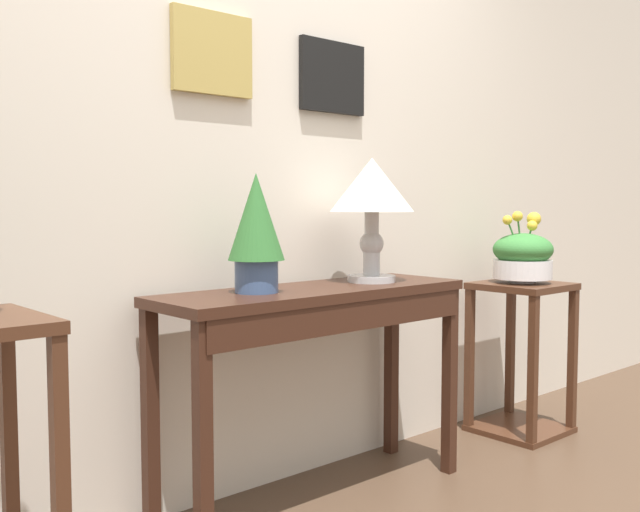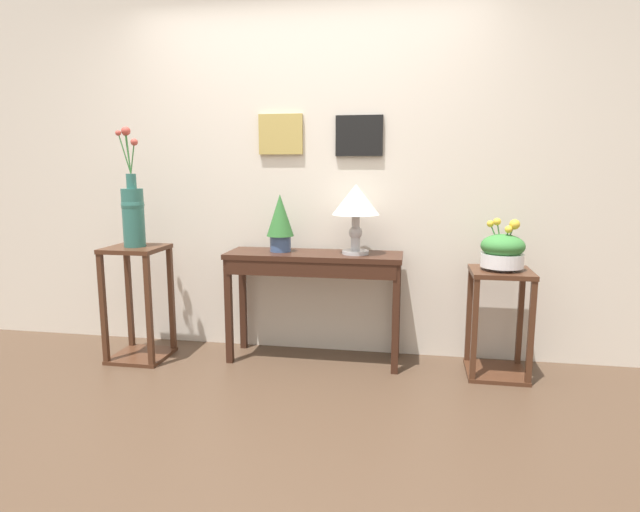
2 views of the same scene
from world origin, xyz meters
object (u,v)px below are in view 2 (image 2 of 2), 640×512
(potted_plant_on_console, at_px, (280,220))
(console_table, at_px, (313,270))
(pedestal_stand_right, at_px, (498,323))
(flower_vase_tall_left, at_px, (133,210))
(planter_bowl_wide_right, at_px, (503,250))
(table_lamp, at_px, (356,204))
(pedestal_stand_left, at_px, (139,303))

(potted_plant_on_console, bearing_deg, console_table, -10.17)
(console_table, relative_size, pedestal_stand_right, 1.71)
(flower_vase_tall_left, xyz_separation_m, pedestal_stand_right, (2.46, 0.12, -0.71))
(flower_vase_tall_left, distance_m, planter_bowl_wide_right, 2.48)
(table_lamp, relative_size, pedestal_stand_left, 0.58)
(table_lamp, height_order, pedestal_stand_left, table_lamp)
(table_lamp, height_order, potted_plant_on_console, table_lamp)
(table_lamp, relative_size, potted_plant_on_console, 1.18)
(potted_plant_on_console, bearing_deg, pedestal_stand_left, -168.70)
(console_table, xyz_separation_m, table_lamp, (0.29, 0.02, 0.46))
(pedestal_stand_left, xyz_separation_m, planter_bowl_wide_right, (2.46, 0.12, 0.43))
(table_lamp, bearing_deg, pedestal_stand_left, -173.35)
(console_table, height_order, pedestal_stand_right, console_table)
(console_table, relative_size, table_lamp, 2.57)
(console_table, height_order, potted_plant_on_console, potted_plant_on_console)
(table_lamp, height_order, pedestal_stand_right, table_lamp)
(pedestal_stand_left, relative_size, planter_bowl_wide_right, 2.44)
(table_lamp, relative_size, pedestal_stand_right, 0.67)
(console_table, distance_m, flower_vase_tall_left, 1.31)
(table_lamp, bearing_deg, potted_plant_on_console, 177.76)
(pedestal_stand_right, relative_size, planter_bowl_wide_right, 2.12)
(potted_plant_on_console, xyz_separation_m, pedestal_stand_right, (1.47, -0.08, -0.64))
(pedestal_stand_left, xyz_separation_m, flower_vase_tall_left, (-0.00, 0.00, 0.66))
(table_lamp, distance_m, pedestal_stand_right, 1.21)
(potted_plant_on_console, distance_m, planter_bowl_wide_right, 1.48)
(table_lamp, distance_m, planter_bowl_wide_right, 0.99)
(planter_bowl_wide_right, bearing_deg, pedestal_stand_left, -177.16)
(pedestal_stand_left, bearing_deg, flower_vase_tall_left, 134.94)
(potted_plant_on_console, height_order, planter_bowl_wide_right, potted_plant_on_console)
(pedestal_stand_left, distance_m, pedestal_stand_right, 2.46)
(planter_bowl_wide_right, bearing_deg, console_table, 178.51)
(pedestal_stand_left, height_order, flower_vase_tall_left, flower_vase_tall_left)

